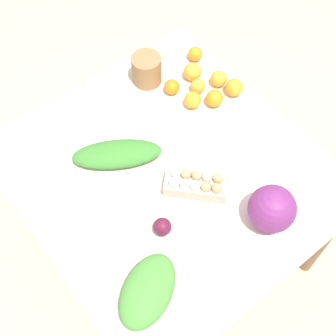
{
  "coord_description": "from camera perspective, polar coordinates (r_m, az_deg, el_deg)",
  "views": [
    {
      "loc": [
        -0.74,
        0.6,
        2.34
      ],
      "look_at": [
        0.0,
        0.0,
        0.8
      ],
      "focal_mm": 50.0,
      "sensor_mm": 36.0,
      "label": 1
    }
  ],
  "objects": [
    {
      "name": "beet_root",
      "position": [
        1.68,
        -0.7,
        -7.18
      ],
      "size": [
        0.07,
        0.07,
        0.07
      ],
      "primitive_type": "sphere",
      "color": "#5B1933",
      "rests_on": "dining_table"
    },
    {
      "name": "egg_carton",
      "position": [
        1.76,
        3.39,
        -1.96
      ],
      "size": [
        0.24,
        0.23,
        0.09
      ],
      "rotation": [
        0.0,
        0.0,
        0.75
      ],
      "color": "beige",
      "rests_on": "dining_table"
    },
    {
      "name": "cabbage_purple",
      "position": [
        1.69,
        12.56,
        -4.87
      ],
      "size": [
        0.17,
        0.17,
        0.17
      ],
      "primitive_type": "sphere",
      "color": "#7A2D75",
      "rests_on": "dining_table"
    },
    {
      "name": "dining_table",
      "position": [
        1.92,
        -0.0,
        -1.86
      ],
      "size": [
        1.18,
        1.1,
        0.78
      ],
      "color": "silver",
      "rests_on": "ground_plane"
    },
    {
      "name": "orange_2",
      "position": [
        2.06,
        8.09,
        9.7
      ],
      "size": [
        0.08,
        0.08,
        0.08
      ],
      "primitive_type": "sphere",
      "color": "orange",
      "rests_on": "dining_table"
    },
    {
      "name": "paper_bag",
      "position": [
        2.07,
        -2.61,
        11.9
      ],
      "size": [
        0.13,
        0.13,
        0.13
      ],
      "primitive_type": "cylinder",
      "color": "#997047",
      "rests_on": "dining_table"
    },
    {
      "name": "orange_7",
      "position": [
        2.09,
        6.22,
        10.78
      ],
      "size": [
        0.07,
        0.07,
        0.07
      ],
      "primitive_type": "sphere",
      "color": "#F9A833",
      "rests_on": "dining_table"
    },
    {
      "name": "ground_plane",
      "position": [
        2.53,
        -0.0,
        -9.5
      ],
      "size": [
        8.0,
        8.0,
        0.0
      ],
      "primitive_type": "plane",
      "color": "#B2A899"
    },
    {
      "name": "orange_3",
      "position": [
        2.0,
        3.02,
        8.28
      ],
      "size": [
        0.07,
        0.07,
        0.07
      ],
      "primitive_type": "sphere",
      "color": "orange",
      "rests_on": "dining_table"
    },
    {
      "name": "orange_4",
      "position": [
        2.18,
        3.33,
        13.72
      ],
      "size": [
        0.07,
        0.07,
        0.07
      ],
      "primitive_type": "sphere",
      "color": "orange",
      "rests_on": "dining_table"
    },
    {
      "name": "orange_6",
      "position": [
        2.01,
        5.69,
        8.45
      ],
      "size": [
        0.07,
        0.07,
        0.07
      ],
      "primitive_type": "sphere",
      "color": "orange",
      "rests_on": "dining_table"
    },
    {
      "name": "greens_bunch_scallion",
      "position": [
        1.59,
        -2.51,
        -14.73
      ],
      "size": [
        0.27,
        0.32,
        0.08
      ],
      "primitive_type": "ellipsoid",
      "rotation": [
        0.0,
        0.0,
        5.2
      ],
      "color": "#4C933D",
      "rests_on": "dining_table"
    },
    {
      "name": "orange_1",
      "position": [
        2.1,
        3.03,
        11.66
      ],
      "size": [
        0.08,
        0.08,
        0.08
      ],
      "primitive_type": "sphere",
      "color": "#F9A833",
      "rests_on": "dining_table"
    },
    {
      "name": "greens_bunch_kale",
      "position": [
        1.84,
        -6.24,
        1.7
      ],
      "size": [
        0.3,
        0.37,
        0.07
      ],
      "primitive_type": "ellipsoid",
      "rotation": [
        0.0,
        0.0,
        4.15
      ],
      "color": "#3D8433",
      "rests_on": "dining_table"
    },
    {
      "name": "orange_5",
      "position": [
        2.05,
        0.48,
        9.86
      ],
      "size": [
        0.07,
        0.07,
        0.07
      ],
      "primitive_type": "sphere",
      "color": "orange",
      "rests_on": "dining_table"
    },
    {
      "name": "orange_0",
      "position": [
        2.06,
        3.65,
        9.96
      ],
      "size": [
        0.06,
        0.06,
        0.06
      ],
      "primitive_type": "sphere",
      "color": "#F9A833",
      "rests_on": "dining_table"
    }
  ]
}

